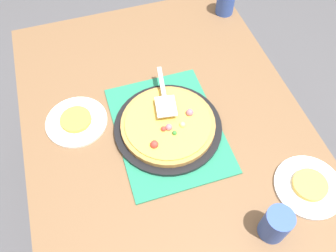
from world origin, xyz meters
The scene contains 12 objects.
ground_plane centered at (0.00, 0.00, 0.00)m, with size 8.00×8.00×0.00m, color #4C4C51.
dining_table centered at (0.00, 0.00, 0.64)m, with size 1.40×1.00×0.75m.
placemat centered at (0.00, 0.00, 0.75)m, with size 0.48×0.36×0.01m, color #237F5B.
pizza_pan centered at (0.00, 0.00, 0.76)m, with size 0.38×0.38×0.01m, color black.
pizza centered at (0.00, 0.00, 0.78)m, with size 0.33×0.33×0.05m.
plate_near_left centered at (-0.13, -0.30, 0.76)m, with size 0.22×0.22×0.01m, color white.
plate_far_right centered at (0.35, 0.36, 0.76)m, with size 0.22×0.22×0.01m, color white.
served_slice_left centered at (-0.13, -0.30, 0.77)m, with size 0.11×0.11×0.02m, color gold.
served_slice_right centered at (0.35, 0.36, 0.77)m, with size 0.11×0.11×0.02m, color #EAB747.
cup_near centered at (0.44, 0.18, 0.81)m, with size 0.08×0.08×0.12m, color #3351AD.
cup_far centered at (-0.54, 0.44, 0.81)m, with size 0.08×0.08×0.12m, color #3351AD.
pizza_server centered at (-0.10, 0.02, 0.82)m, with size 0.23×0.08×0.01m.
Camera 1 is at (0.65, -0.21, 1.78)m, focal length 37.26 mm.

